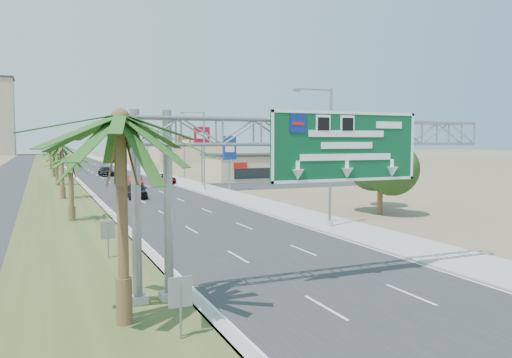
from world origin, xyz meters
The scene contains 28 objects.
road centered at (0.00, 110.00, 0.01)m, with size 12.00×300.00×0.02m, color #28282B.
sidewalk_right centered at (8.50, 110.00, 0.05)m, with size 4.00×300.00×0.10m, color #9E9B93.
median_grass centered at (-10.00, 110.00, 0.06)m, with size 7.00×300.00×0.12m, color #3A5023.
opposing_road centered at (-17.00, 110.00, 0.01)m, with size 8.00×300.00×0.02m, color #28282B.
sign_gantry centered at (-1.06, 9.93, 6.06)m, with size 16.75×1.24×7.50m.
palm_near centered at (-9.20, 8.00, 6.93)m, with size 5.70×5.70×8.35m.
palm_row_b centered at (-9.50, 32.00, 4.90)m, with size 3.99×3.99×5.95m.
palm_row_c centered at (-9.50, 48.00, 5.66)m, with size 3.99×3.99×6.75m.
palm_row_d centered at (-9.50, 66.00, 4.42)m, with size 3.99×3.99×5.45m.
palm_row_e centered at (-9.50, 85.00, 5.09)m, with size 3.99×3.99×6.15m.
palm_row_f centered at (-9.50, 110.00, 4.71)m, with size 3.99×3.99×5.75m.
streetlight_near centered at (7.30, 22.00, 4.69)m, with size 3.27×0.44×10.00m.
streetlight_mid centered at (7.30, 52.00, 4.69)m, with size 3.27×0.44×10.00m.
streetlight_far centered at (7.30, 88.00, 4.69)m, with size 3.27×0.44×10.00m.
signal_mast centered at (5.17, 71.97, 4.85)m, with size 10.28×0.71×8.00m.
store_building centered at (22.00, 66.00, 2.00)m, with size 18.00×10.00×4.00m, color #CDB58A.
oak_near centered at (15.00, 26.00, 4.53)m, with size 4.50×4.50×6.80m.
oak_far centered at (18.00, 30.00, 3.82)m, with size 3.50×3.50×5.60m.
median_signback_a centered at (-7.80, 6.00, 1.45)m, with size 0.75×0.08×2.08m.
median_signback_b centered at (-8.50, 18.00, 1.45)m, with size 0.75×0.08×2.08m.
building_distant_right centered at (30.00, 140.00, 2.50)m, with size 20.00×12.00×5.00m, color #CDB58A.
car_left_lane centered at (-2.00, 46.55, 0.85)m, with size 2.01×5.00×1.70m, color black.
car_mid_lane centered at (-0.01, 59.01, 0.82)m, with size 1.73×4.97×1.64m, color #661609.
car_right_lane centered at (5.05, 63.98, 0.72)m, with size 2.39×5.19×1.44m, color gray.
car_far centered at (-0.73, 84.66, 0.81)m, with size 2.26×5.56×1.61m, color black.
pole_sign_red_near centered at (9.27, 58.63, 6.62)m, with size 2.42×0.71×8.47m.
pole_sign_blue centered at (10.36, 50.50, 5.18)m, with size 2.00×0.88×7.13m.
pole_sign_red_far centered at (11.48, 75.97, 5.74)m, with size 2.13×1.17×7.33m.
Camera 1 is at (-11.64, -8.68, 6.21)m, focal length 35.00 mm.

